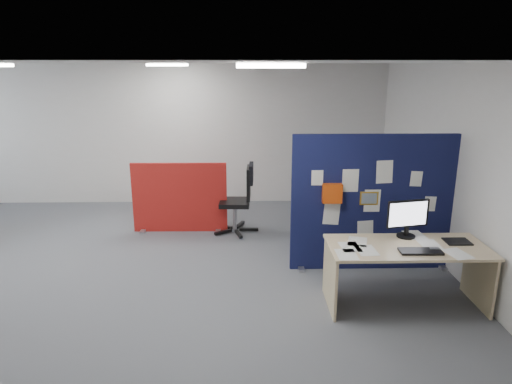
{
  "coord_description": "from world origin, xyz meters",
  "views": [
    {
      "loc": [
        1.77,
        -5.36,
        2.69
      ],
      "look_at": [
        1.92,
        0.63,
        1.0
      ],
      "focal_mm": 32.0,
      "sensor_mm": 36.0,
      "label": 1
    }
  ],
  "objects_px": {
    "navy_divider": "(374,204)",
    "office_chair": "(242,194)",
    "monitor_main": "(408,217)",
    "red_divider": "(180,198)",
    "main_desk": "(405,258)"
  },
  "relations": [
    {
      "from": "navy_divider",
      "to": "red_divider",
      "type": "relative_size",
      "value": 1.44
    },
    {
      "from": "navy_divider",
      "to": "office_chair",
      "type": "xyz_separation_m",
      "value": [
        -1.76,
        1.43,
        -0.27
      ]
    },
    {
      "from": "monitor_main",
      "to": "red_divider",
      "type": "height_order",
      "value": "monitor_main"
    },
    {
      "from": "monitor_main",
      "to": "office_chair",
      "type": "distance_m",
      "value": 2.92
    },
    {
      "from": "red_divider",
      "to": "office_chair",
      "type": "height_order",
      "value": "red_divider"
    },
    {
      "from": "office_chair",
      "to": "navy_divider",
      "type": "bearing_deg",
      "value": -36.78
    },
    {
      "from": "navy_divider",
      "to": "main_desk",
      "type": "distance_m",
      "value": 1.02
    },
    {
      "from": "navy_divider",
      "to": "office_chair",
      "type": "height_order",
      "value": "navy_divider"
    },
    {
      "from": "navy_divider",
      "to": "red_divider",
      "type": "distance_m",
      "value": 3.16
    },
    {
      "from": "navy_divider",
      "to": "monitor_main",
      "type": "xyz_separation_m",
      "value": [
        0.19,
        -0.72,
        0.06
      ]
    },
    {
      "from": "red_divider",
      "to": "office_chair",
      "type": "distance_m",
      "value": 1.02
    },
    {
      "from": "main_desk",
      "to": "red_divider",
      "type": "height_order",
      "value": "red_divider"
    },
    {
      "from": "main_desk",
      "to": "office_chair",
      "type": "height_order",
      "value": "office_chair"
    },
    {
      "from": "main_desk",
      "to": "monitor_main",
      "type": "height_order",
      "value": "monitor_main"
    },
    {
      "from": "monitor_main",
      "to": "office_chair",
      "type": "height_order",
      "value": "monitor_main"
    }
  ]
}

